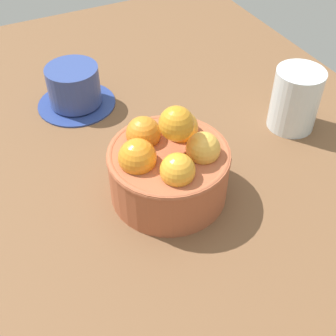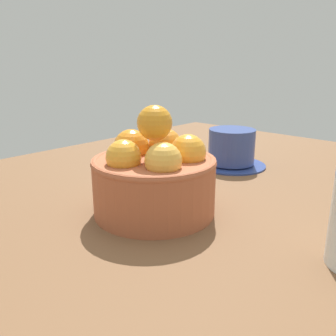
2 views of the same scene
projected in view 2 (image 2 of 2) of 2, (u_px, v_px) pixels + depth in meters
ground_plane at (155, 223)px, 48.27cm from camera, size 122.91×84.23×3.32cm
terracotta_bowl at (154, 176)px, 46.35cm from camera, size 16.05×16.05×14.31cm
coffee_cup at (231, 149)px, 68.10cm from camera, size 13.22×13.22×7.12cm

